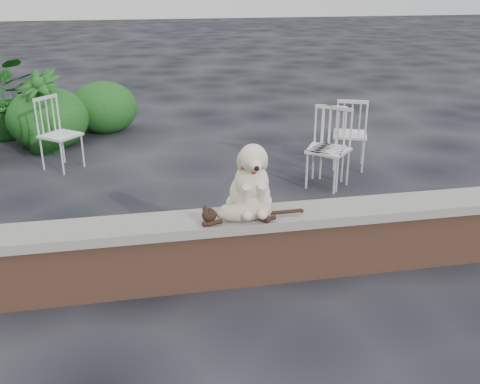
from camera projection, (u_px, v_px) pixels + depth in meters
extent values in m
plane|color=black|center=(336.00, 268.00, 4.67)|extent=(60.00, 60.00, 0.00)
cube|color=brown|center=(338.00, 243.00, 4.58)|extent=(6.00, 0.30, 0.50)
cube|color=slate|center=(340.00, 212.00, 4.47)|extent=(6.20, 0.40, 0.08)
imported|color=#154814|center=(4.00, 97.00, 8.26)|extent=(1.31, 1.19, 1.28)
imported|color=#154814|center=(42.00, 112.00, 7.60)|extent=(0.91, 0.91, 1.17)
ellipsoid|color=#154814|center=(48.00, 119.00, 7.89)|extent=(1.17, 1.07, 0.93)
ellipsoid|color=#154814|center=(104.00, 108.00, 8.72)|extent=(1.07, 0.98, 0.85)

